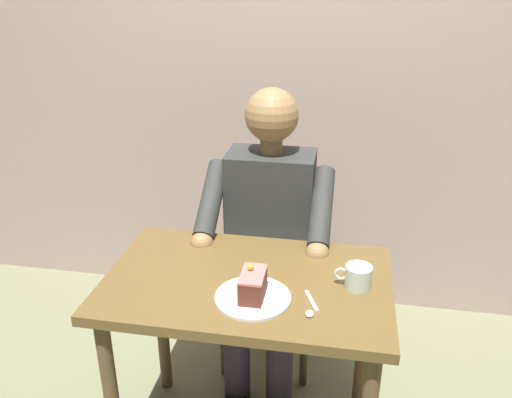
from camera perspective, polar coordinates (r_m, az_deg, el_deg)
cafe_rear_panel at (r=2.60m, az=3.92°, el=19.17°), size 6.40×0.12×3.00m
dining_table at (r=1.83m, az=-0.95°, el=-11.75°), size 0.96×0.61×0.76m
chair at (r=2.41m, az=1.88°, el=-6.23°), size 0.42×0.42×0.90m
seated_person at (r=2.18m, az=1.29°, el=-4.31°), size 0.53×0.58×1.29m
dessert_plate at (r=1.66m, az=-0.36°, el=-10.79°), size 0.24×0.24×0.01m
cake_slice at (r=1.64m, az=-0.36°, el=-9.41°), size 0.07×0.13×0.10m
coffee_cup at (r=1.73m, az=11.13°, el=-8.30°), size 0.12×0.09×0.08m
dessert_spoon at (r=1.63m, az=6.01°, el=-11.80°), size 0.05×0.14×0.01m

